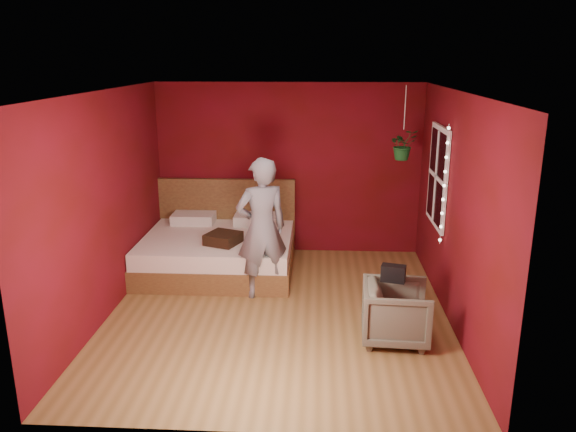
{
  "coord_description": "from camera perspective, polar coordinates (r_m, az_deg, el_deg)",
  "views": [
    {
      "loc": [
        0.46,
        -6.16,
        2.98
      ],
      "look_at": [
        0.1,
        0.4,
        1.09
      ],
      "focal_mm": 35.0,
      "sensor_mm": 36.0,
      "label": 1
    }
  ],
  "objects": [
    {
      "name": "person",
      "position": [
        7.01,
        -2.69,
        -1.25
      ],
      "size": [
        0.77,
        0.65,
        1.79
      ],
      "primitive_type": "imported",
      "rotation": [
        0.0,
        0.0,
        3.54
      ],
      "color": "slate",
      "rests_on": "ground"
    },
    {
      "name": "armchair",
      "position": [
        6.2,
        10.92,
        -9.62
      ],
      "size": [
        0.75,
        0.73,
        0.65
      ],
      "primitive_type": "imported",
      "rotation": [
        0.0,
        0.0,
        1.51
      ],
      "color": "#696952",
      "rests_on": "ground"
    },
    {
      "name": "hanging_plant",
      "position": [
        7.7,
        11.6,
        7.11
      ],
      "size": [
        0.46,
        0.43,
        0.98
      ],
      "color": "silver",
      "rests_on": "room_walls"
    },
    {
      "name": "window",
      "position": [
        7.36,
        14.94,
        3.91
      ],
      "size": [
        0.05,
        0.97,
        1.27
      ],
      "color": "white",
      "rests_on": "room_walls"
    },
    {
      "name": "room_walls",
      "position": [
        6.31,
        -1.07,
        4.15
      ],
      "size": [
        4.04,
        4.54,
        2.62
      ],
      "color": "maroon",
      "rests_on": "ground"
    },
    {
      "name": "fairy_lights",
      "position": [
        6.86,
        15.59,
        2.99
      ],
      "size": [
        0.04,
        0.04,
        1.45
      ],
      "color": "silver",
      "rests_on": "room_walls"
    },
    {
      "name": "throw_pillow",
      "position": [
        7.62,
        -6.6,
        -2.27
      ],
      "size": [
        0.53,
        0.53,
        0.14
      ],
      "primitive_type": "cube",
      "rotation": [
        0.0,
        0.0,
        -0.37
      ],
      "color": "black",
      "rests_on": "bed"
    },
    {
      "name": "bed",
      "position": [
        8.14,
        -6.98,
        -3.28
      ],
      "size": [
        2.1,
        1.79,
        1.16
      ],
      "color": "brown",
      "rests_on": "ground"
    },
    {
      "name": "floor",
      "position": [
        6.85,
        -1.0,
        -9.72
      ],
      "size": [
        4.5,
        4.5,
        0.0
      ],
      "primitive_type": "plane",
      "color": "olive",
      "rests_on": "ground"
    },
    {
      "name": "handbag",
      "position": [
        6.12,
        10.65,
        -5.75
      ],
      "size": [
        0.28,
        0.19,
        0.18
      ],
      "primitive_type": "cube",
      "rotation": [
        0.0,
        0.0,
        -0.27
      ],
      "color": "black",
      "rests_on": "armchair"
    }
  ]
}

